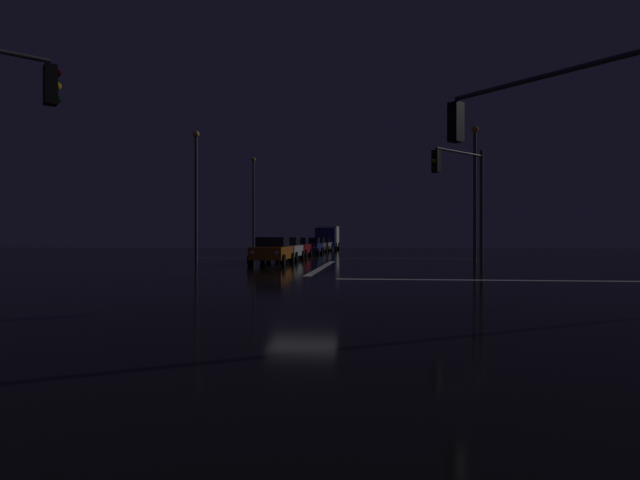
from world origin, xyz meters
name	(u,v)px	position (x,y,z in m)	size (l,w,h in m)	color
ground	(303,280)	(0.00, 0.00, -0.05)	(120.00, 120.00, 0.10)	black
stop_line_north	(323,267)	(0.00, 7.76, 0.00)	(0.35, 13.25, 0.01)	white
centre_line_ns	(338,258)	(0.00, 19.36, 0.00)	(22.00, 0.15, 0.01)	yellow
crosswalk_bar_east	(523,280)	(7.86, 0.00, 0.00)	(13.25, 0.40, 0.01)	white
sedan_orange	(272,251)	(-3.14, 9.98, 0.80)	(2.02, 4.33, 1.57)	#C66014
sedan_white	(286,249)	(-3.25, 15.32, 0.80)	(2.02, 4.33, 1.57)	silver
sedan_red	(297,247)	(-3.43, 21.49, 0.80)	(2.02, 4.33, 1.57)	maroon
sedan_blue	(310,246)	(-3.10, 27.27, 0.80)	(2.02, 4.33, 1.57)	navy
sedan_gray	(316,245)	(-3.28, 33.87, 0.80)	(2.02, 4.33, 1.57)	slate
sedan_silver	(322,244)	(-3.15, 39.30, 0.80)	(2.02, 4.33, 1.57)	#B7B7BC
box_truck	(328,237)	(-3.09, 46.21, 1.71)	(2.68, 8.28, 3.08)	navy
traffic_signal_se	(553,134)	(6.61, -6.61, 3.86)	(3.71, 3.71, 5.51)	#4C4C51
traffic_signal_ne	(463,185)	(7.02, 7.02, 4.15)	(2.93, 2.93, 6.03)	#4C4C51
streetlamp_left_near	(196,186)	(-8.86, 13.36, 4.94)	(0.44, 0.44, 8.52)	#424247
streetlamp_left_far	(253,198)	(-8.86, 29.36, 5.37)	(0.44, 0.44, 9.36)	#424247
streetlamp_right_near	(475,183)	(8.86, 13.36, 4.90)	(0.44, 0.44, 8.44)	#424247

